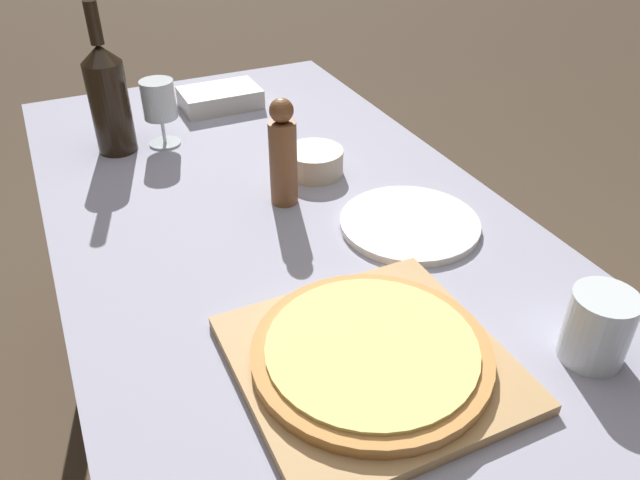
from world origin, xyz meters
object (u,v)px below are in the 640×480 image
(wine_bottle, at_px, (108,97))
(pepper_mill, at_px, (283,155))
(small_bowl, at_px, (314,162))
(wine_glass, at_px, (159,102))
(pizza, at_px, (371,352))

(wine_bottle, distance_m, pepper_mill, 0.45)
(pepper_mill, relative_size, small_bowl, 1.75)
(pepper_mill, bearing_deg, small_bowl, 38.69)
(pepper_mill, relative_size, wine_glass, 1.41)
(small_bowl, bearing_deg, wine_glass, 132.85)
(wine_bottle, bearing_deg, small_bowl, -38.85)
(pepper_mill, xyz_separation_m, wine_glass, (-0.15, 0.36, 0.00))
(pizza, bearing_deg, pepper_mill, 82.29)
(pepper_mill, bearing_deg, pizza, -97.71)
(pizza, relative_size, wine_glass, 2.18)
(wine_glass, bearing_deg, pepper_mill, -66.83)
(pizza, relative_size, wine_bottle, 1.00)
(small_bowl, bearing_deg, pepper_mill, -141.31)
(wine_bottle, relative_size, wine_glass, 2.17)
(wine_glass, distance_m, small_bowl, 0.38)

